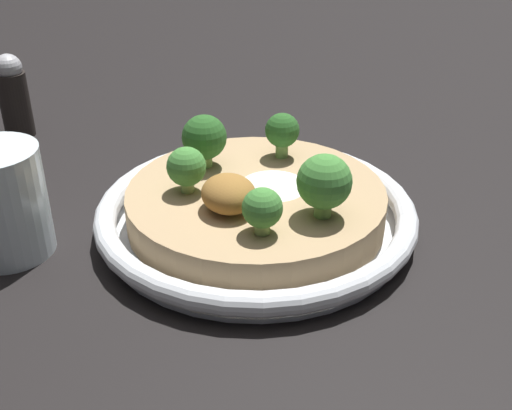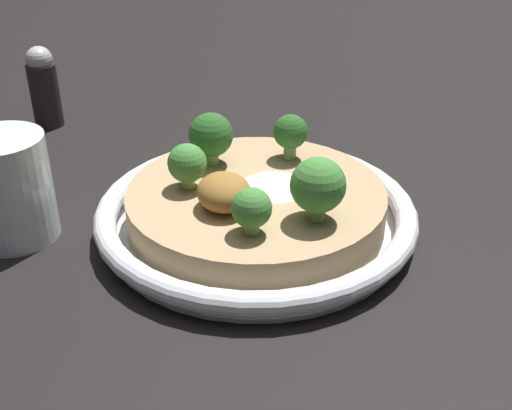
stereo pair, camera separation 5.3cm
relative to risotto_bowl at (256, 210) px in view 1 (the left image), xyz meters
The scene contains 11 objects.
ground_plane 0.02m from the risotto_bowl, ahead, with size 6.00×6.00×0.00m, color black.
risotto_bowl is the anchor object (origin of this frame).
cheese_sprinkle 0.03m from the risotto_bowl, 101.65° to the right, with size 0.06×0.06×0.01m.
crispy_onion_garnish 0.05m from the risotto_bowl, 122.93° to the left, with size 0.05×0.04×0.03m.
broccoli_front_right 0.08m from the risotto_bowl, 44.84° to the right, with size 0.03×0.03×0.04m.
broccoli_front_left 0.08m from the risotto_bowl, 154.19° to the right, with size 0.04×0.04×0.05m.
broccoli_right 0.08m from the risotto_bowl, 20.73° to the left, with size 0.04×0.04×0.05m.
broccoli_back_left 0.08m from the risotto_bowl, 159.38° to the left, with size 0.03×0.03×0.04m.
broccoli_back 0.07m from the risotto_bowl, 68.66° to the left, with size 0.03×0.03×0.04m.
drinking_glass 0.20m from the risotto_bowl, 75.15° to the left, with size 0.07×0.07×0.09m.
pepper_shaker 0.33m from the risotto_bowl, 28.50° to the left, with size 0.03×0.03×0.09m.
Camera 1 is at (-0.42, 0.19, 0.29)m, focal length 45.00 mm.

